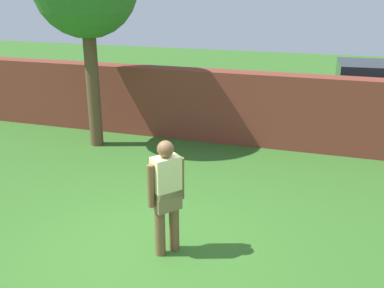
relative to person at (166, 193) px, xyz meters
name	(u,v)px	position (x,y,z in m)	size (l,w,h in m)	color
ground_plane	(143,251)	(-0.32, -0.10, -0.90)	(40.00, 40.00, 0.00)	#336623
brick_wall	(165,102)	(-1.82, 4.75, -0.07)	(13.03, 0.50, 1.65)	brown
person	(166,193)	(0.00, 0.00, 0.00)	(0.40, 0.44, 1.62)	brown
car	(378,98)	(3.06, 6.52, -0.04)	(4.30, 2.13, 1.72)	#B7B7BC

